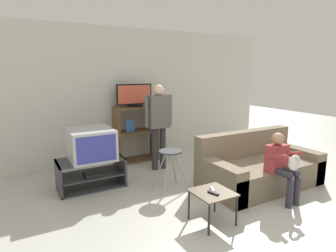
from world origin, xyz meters
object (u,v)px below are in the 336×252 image
(television_flat, at_px, (134,96))
(remote_control_black, at_px, (213,193))
(folding_stool, at_px, (170,158))
(snack_table, at_px, (213,196))
(person_standing_adult, at_px, (159,119))
(remote_control_white, at_px, (212,190))
(person_seated_child, at_px, (281,162))
(television_main, at_px, (91,144))
(tv_stand, at_px, (91,173))
(media_shelf, at_px, (136,133))
(couch, at_px, (258,168))

(television_flat, height_order, remote_control_black, television_flat)
(folding_stool, xyz_separation_m, snack_table, (-0.05, -1.08, -0.15))
(person_standing_adult, bearing_deg, folding_stool, -106.83)
(remote_control_white, bearing_deg, person_seated_child, 26.96)
(snack_table, relative_size, remote_control_black, 3.07)
(television_flat, relative_size, remote_control_white, 4.99)
(television_main, relative_size, television_flat, 0.91)
(tv_stand, distance_m, person_standing_adult, 1.49)
(television_flat, height_order, person_standing_adult, person_standing_adult)
(folding_stool, relative_size, remote_control_black, 4.24)
(media_shelf, distance_m, television_flat, 0.74)
(television_main, bearing_deg, media_shelf, 39.11)
(television_main, height_order, person_seated_child, person_seated_child)
(tv_stand, relative_size, remote_control_black, 6.78)
(television_flat, distance_m, folding_stool, 1.76)
(tv_stand, bearing_deg, television_flat, 38.63)
(tv_stand, height_order, television_flat, television_flat)
(television_flat, relative_size, person_standing_adult, 0.47)
(television_flat, height_order, folding_stool, television_flat)
(television_flat, bearing_deg, couch, -59.65)
(remote_control_black, relative_size, remote_control_white, 1.00)
(television_main, height_order, television_flat, television_flat)
(tv_stand, bearing_deg, snack_table, -60.94)
(couch, bearing_deg, remote_control_black, -155.74)
(television_main, xyz_separation_m, remote_control_white, (0.98, -1.71, -0.28))
(television_flat, xyz_separation_m, couch, (1.21, -2.06, -1.03))
(remote_control_black, xyz_separation_m, person_seated_child, (1.21, 0.07, 0.16))
(media_shelf, relative_size, person_seated_child, 1.16)
(media_shelf, xyz_separation_m, person_standing_adult, (0.16, -0.66, 0.37))
(couch, bearing_deg, television_flat, 120.35)
(television_main, height_order, remote_control_black, television_main)
(media_shelf, xyz_separation_m, television_flat, (-0.02, -0.01, 0.74))
(snack_table, height_order, remote_control_black, remote_control_black)
(television_main, bearing_deg, person_standing_adult, 10.66)
(tv_stand, xyz_separation_m, person_standing_adult, (1.29, 0.23, 0.71))
(television_main, relative_size, folding_stool, 1.07)
(remote_control_white, bearing_deg, folding_stool, 115.96)
(person_seated_child, bearing_deg, remote_control_white, 179.67)
(tv_stand, distance_m, couch, 2.60)
(television_main, bearing_deg, person_seated_child, -38.78)
(person_standing_adult, bearing_deg, tv_stand, -169.78)
(television_main, distance_m, television_flat, 1.54)
(television_main, xyz_separation_m, folding_stool, (1.00, -0.67, -0.19))
(television_main, xyz_separation_m, snack_table, (0.95, -1.74, -0.34))
(television_main, distance_m, person_seated_child, 2.74)
(tv_stand, xyz_separation_m, couch, (2.32, -1.18, 0.05))
(remote_control_white, relative_size, person_seated_child, 0.15)
(television_flat, height_order, person_seated_child, television_flat)
(television_main, height_order, couch, television_main)
(tv_stand, xyz_separation_m, remote_control_black, (0.95, -1.80, 0.17))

